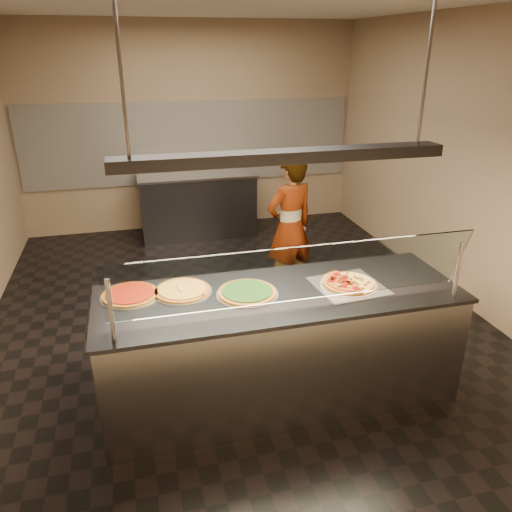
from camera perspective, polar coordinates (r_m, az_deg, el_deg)
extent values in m
cube|color=black|center=(5.37, -2.39, -6.65)|extent=(5.00, 6.00, 0.02)
cube|color=#927C5E|center=(7.73, -7.46, 14.25)|extent=(5.00, 0.02, 3.00)
cube|color=#927C5E|center=(2.15, 14.45, -9.66)|extent=(5.00, 0.02, 3.00)
cube|color=#927C5E|center=(5.85, 22.56, 9.98)|extent=(0.02, 6.00, 3.00)
cube|color=silver|center=(7.73, -7.36, 12.75)|extent=(4.90, 0.02, 1.20)
cube|color=#B7B7BC|center=(3.98, 2.67, -10.35)|extent=(2.70, 0.90, 0.90)
cube|color=#303035|center=(3.75, 2.80, -4.39)|extent=(2.74, 0.94, 0.03)
cylinder|color=#B7B7BC|center=(3.15, -16.26, -6.13)|extent=(0.03, 0.03, 0.44)
cylinder|color=#B7B7BC|center=(3.84, 22.05, -1.56)|extent=(0.03, 0.03, 0.44)
cube|color=white|center=(3.32, 4.62, -2.15)|extent=(2.50, 0.18, 0.47)
cube|color=silver|center=(3.90, 10.53, -3.34)|extent=(0.54, 0.54, 0.01)
cylinder|color=silver|center=(3.90, 10.53, -3.25)|extent=(0.44, 0.44, 0.01)
cylinder|color=#5B0603|center=(3.93, 10.08, -2.26)|extent=(0.06, 0.06, 0.01)
cylinder|color=#5B0603|center=(3.96, 9.22, -2.00)|extent=(0.06, 0.06, 0.01)
cylinder|color=#5B0603|center=(3.90, 9.91, -2.45)|extent=(0.06, 0.06, 0.01)
cylinder|color=#5B0603|center=(3.89, 8.81, -2.39)|extent=(0.06, 0.06, 0.01)
cylinder|color=#5B0603|center=(3.87, 8.68, -2.56)|extent=(0.06, 0.06, 0.01)
cylinder|color=#5B0603|center=(3.84, 8.54, -2.73)|extent=(0.06, 0.06, 0.01)
cylinder|color=#5B0603|center=(3.84, 9.61, -2.81)|extent=(0.06, 0.06, 0.01)
cylinder|color=#5B0603|center=(3.85, 10.11, -2.80)|extent=(0.06, 0.06, 0.01)
cylinder|color=#5B0603|center=(3.78, 9.97, -3.31)|extent=(0.06, 0.06, 0.01)
cylinder|color=#5B0603|center=(3.83, 10.48, -3.00)|extent=(0.06, 0.06, 0.01)
cylinder|color=#5B0603|center=(3.84, 10.72, -2.94)|extent=(0.06, 0.06, 0.01)
cylinder|color=#5B0603|center=(3.76, 11.34, -3.55)|extent=(0.06, 0.06, 0.01)
cube|color=#19590F|center=(3.92, 10.09, -2.28)|extent=(0.02, 0.02, 0.01)
cube|color=#19590F|center=(3.92, 9.84, -2.28)|extent=(0.02, 0.02, 0.01)
cube|color=#19590F|center=(3.89, 9.34, -2.41)|extent=(0.02, 0.02, 0.01)
cube|color=#19590F|center=(3.87, 8.42, -2.53)|extent=(0.02, 0.02, 0.01)
cube|color=#19590F|center=(3.84, 9.80, -2.78)|extent=(0.01, 0.02, 0.01)
cube|color=#19590F|center=(3.76, 9.45, -3.36)|extent=(0.02, 0.01, 0.01)
cube|color=#19590F|center=(3.80, 10.12, -3.10)|extent=(0.02, 0.02, 0.01)
cube|color=#19590F|center=(3.83, 10.81, -2.98)|extent=(0.02, 0.02, 0.01)
sphere|color=#513014|center=(3.79, 11.71, -3.71)|extent=(0.03, 0.03, 0.03)
sphere|color=#513014|center=(3.80, 12.04, -3.62)|extent=(0.03, 0.03, 0.03)
sphere|color=#513014|center=(3.86, 11.48, -3.17)|extent=(0.03, 0.03, 0.03)
sphere|color=#513014|center=(3.86, 12.38, -3.20)|extent=(0.03, 0.03, 0.03)
sphere|color=#513014|center=(3.89, 11.18, -2.94)|extent=(0.03, 0.03, 0.03)
sphere|color=#513014|center=(3.91, 12.70, -2.93)|extent=(0.03, 0.03, 0.03)
sphere|color=#513014|center=(3.94, 11.98, -2.66)|extent=(0.03, 0.03, 0.03)
sphere|color=#513014|center=(3.96, 11.76, -2.51)|extent=(0.03, 0.03, 0.03)
sphere|color=#513014|center=(3.95, 11.48, -2.50)|extent=(0.03, 0.03, 0.03)
sphere|color=#513014|center=(3.97, 11.22, -2.35)|extent=(0.03, 0.03, 0.03)
sphere|color=#513014|center=(3.94, 10.73, -2.56)|extent=(0.03, 0.03, 0.03)
sphere|color=#513014|center=(4.03, 10.37, -1.92)|extent=(0.03, 0.03, 0.03)
cylinder|color=silver|center=(3.72, -1.03, -4.31)|extent=(0.46, 0.46, 0.01)
cylinder|color=brown|center=(3.71, -1.03, -4.13)|extent=(0.43, 0.43, 0.02)
cylinder|color=black|center=(3.71, -1.03, -3.93)|extent=(0.38, 0.38, 0.01)
cylinder|color=silver|center=(3.79, -8.43, -4.00)|extent=(0.44, 0.44, 0.01)
cylinder|color=brown|center=(3.79, -8.44, -3.85)|extent=(0.41, 0.41, 0.02)
cylinder|color=gold|center=(3.78, -8.45, -3.68)|extent=(0.36, 0.36, 0.01)
cylinder|color=silver|center=(3.81, -14.16, -4.38)|extent=(0.44, 0.44, 0.01)
cylinder|color=brown|center=(3.80, -14.17, -4.24)|extent=(0.41, 0.41, 0.02)
cylinder|color=#740203|center=(3.80, -14.19, -4.07)|extent=(0.35, 0.35, 0.01)
cube|color=#B7B7BC|center=(3.71, -7.06, -4.15)|extent=(0.14, 0.12, 0.00)
cylinder|color=tan|center=(3.79, -8.77, -3.61)|extent=(0.04, 0.14, 0.02)
cube|color=#303035|center=(7.51, -6.70, 5.81)|extent=(1.65, 0.70, 0.90)
cube|color=#B7B7BC|center=(7.39, -6.86, 9.26)|extent=(1.69, 0.74, 0.03)
imported|color=#3A3544|center=(5.47, 3.88, 3.28)|extent=(0.68, 0.55, 1.61)
cube|color=#303035|center=(3.40, 3.14, 11.29)|extent=(2.30, 0.18, 0.08)
cylinder|color=#B7B7BC|center=(3.18, -15.20, 19.69)|extent=(0.02, 0.02, 1.01)
cylinder|color=#B7B7BC|center=(3.76, 18.95, 19.66)|extent=(0.02, 0.02, 1.01)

